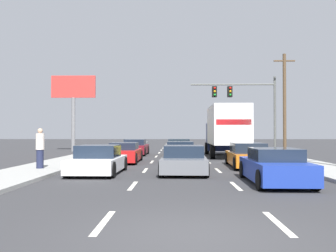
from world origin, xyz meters
name	(u,v)px	position (x,y,z in m)	size (l,w,h in m)	color
ground_plane	(179,153)	(0.00, 25.00, 0.00)	(140.00, 140.00, 0.00)	#333335
sidewalk_right	(272,156)	(6.61, 20.00, 0.07)	(2.72, 80.00, 0.14)	#9E9E99
sidewalk_left	(87,156)	(-6.61, 20.00, 0.07)	(2.72, 80.00, 0.14)	#9E9E99
lane_markings	(179,154)	(0.00, 23.35, 0.00)	(3.54, 57.00, 0.01)	silver
car_maroon	(136,148)	(-3.43, 22.64, 0.57)	(1.91, 4.06, 1.24)	maroon
car_red	(124,153)	(-3.30, 15.37, 0.54)	(1.82, 4.28, 1.18)	red
car_white	(98,161)	(-3.60, 9.37, 0.55)	(2.05, 4.09, 1.23)	white
car_yellow	(179,148)	(0.01, 22.61, 0.59)	(2.05, 4.36, 1.27)	yellow
car_black	(180,152)	(0.01, 16.66, 0.56)	(1.90, 4.17, 1.21)	black
car_gray	(184,161)	(0.08, 9.59, 0.55)	(2.09, 4.06, 1.21)	slate
box_truck	(226,129)	(3.43, 20.72, 2.06)	(2.74, 8.12, 3.64)	white
car_orange	(248,156)	(3.41, 12.58, 0.58)	(1.97, 4.58, 1.24)	orange
car_blue	(275,167)	(3.16, 6.52, 0.56)	(1.92, 4.36, 1.22)	#1E389E
traffic_signal_mast	(240,97)	(5.45, 26.48, 4.90)	(7.57, 0.69, 6.76)	#595B56
utility_pole_mid	(285,102)	(9.02, 25.16, 4.38)	(1.80, 0.28, 8.49)	brown
roadside_billboard	(73,97)	(-9.95, 28.31, 5.14)	(4.18, 0.36, 7.17)	slate
pedestrian_near_corner	(40,148)	(-6.45, 10.29, 1.05)	(0.38, 0.38, 1.82)	#1E233F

